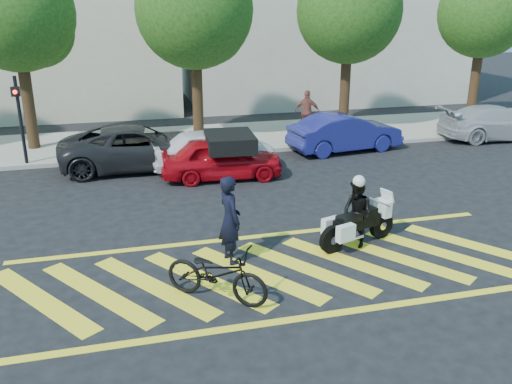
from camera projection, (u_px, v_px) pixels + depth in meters
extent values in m
plane|color=black|center=(283.00, 271.00, 11.85)|extent=(90.00, 90.00, 0.00)
cube|color=#9E998E|center=(199.00, 139.00, 22.78)|extent=(60.00, 5.00, 0.15)
cube|color=yellow|center=(41.00, 300.00, 10.67)|extent=(2.43, 3.21, 0.01)
cube|color=yellow|center=(99.00, 293.00, 10.93)|extent=(2.43, 3.21, 0.01)
cube|color=yellow|center=(154.00, 286.00, 11.19)|extent=(2.43, 3.21, 0.01)
cube|color=yellow|center=(206.00, 280.00, 11.45)|extent=(2.43, 3.21, 0.01)
cube|color=yellow|center=(257.00, 274.00, 11.71)|extent=(2.43, 3.21, 0.01)
cube|color=yellow|center=(305.00, 268.00, 11.96)|extent=(2.43, 3.21, 0.01)
cube|color=yellow|center=(351.00, 262.00, 12.22)|extent=(2.43, 3.21, 0.01)
cube|color=yellow|center=(395.00, 257.00, 12.48)|extent=(2.43, 3.21, 0.01)
cube|color=yellow|center=(437.00, 251.00, 12.74)|extent=(2.43, 3.21, 0.01)
cube|color=yellow|center=(478.00, 246.00, 13.00)|extent=(2.43, 3.21, 0.01)
cube|color=yellow|center=(313.00, 317.00, 10.11)|extent=(12.00, 0.20, 0.01)
cube|color=yellow|center=(261.00, 236.00, 13.58)|extent=(12.00, 0.20, 0.01)
cube|color=beige|center=(12.00, 13.00, 27.48)|extent=(16.00, 8.00, 10.00)
cube|color=beige|center=(326.00, 3.00, 31.31)|extent=(16.00, 8.00, 11.00)
cylinder|color=black|center=(28.00, 100.00, 20.61)|extent=(0.44, 0.44, 4.00)
sphere|color=#174211|center=(16.00, 13.00, 19.56)|extent=(4.20, 4.20, 4.20)
sphere|color=#174211|center=(37.00, 31.00, 20.18)|extent=(2.73, 2.73, 2.73)
cylinder|color=black|center=(197.00, 94.00, 22.14)|extent=(0.44, 0.44, 4.00)
sphere|color=#174211|center=(194.00, 9.00, 21.05)|extent=(4.60, 4.60, 4.60)
sphere|color=#174211|center=(209.00, 27.00, 21.70)|extent=(2.99, 2.99, 2.99)
cylinder|color=black|center=(345.00, 88.00, 23.67)|extent=(0.44, 0.44, 4.00)
sphere|color=#174211|center=(349.00, 10.00, 22.60)|extent=(4.40, 4.40, 4.40)
sphere|color=#174211|center=(358.00, 26.00, 23.24)|extent=(2.86, 2.86, 2.86)
cylinder|color=black|center=(474.00, 82.00, 25.20)|extent=(0.44, 0.44, 4.00)
sphere|color=#174211|center=(484.00, 12.00, 24.17)|extent=(4.00, 4.00, 4.00)
sphere|color=#174211|center=(489.00, 26.00, 24.79)|extent=(2.60, 2.60, 2.60)
cylinder|color=black|center=(21.00, 123.00, 18.73)|extent=(0.12, 0.12, 3.20)
cube|color=black|center=(15.00, 92.00, 18.19)|extent=(0.28, 0.18, 0.32)
sphere|color=#FF260C|center=(15.00, 92.00, 18.09)|extent=(0.14, 0.14, 0.14)
imported|color=black|center=(230.00, 220.00, 11.96)|extent=(0.62, 0.82, 2.02)
imported|color=black|center=(217.00, 274.00, 10.52)|extent=(2.18, 1.90, 1.14)
cylinder|color=black|center=(332.00, 239.00, 12.59)|extent=(0.68, 0.34, 0.67)
cylinder|color=silver|center=(332.00, 239.00, 12.59)|extent=(0.24, 0.22, 0.20)
cylinder|color=black|center=(381.00, 225.00, 13.39)|extent=(0.68, 0.34, 0.67)
cylinder|color=silver|center=(381.00, 225.00, 13.39)|extent=(0.24, 0.22, 0.20)
cube|color=black|center=(357.00, 223.00, 12.88)|extent=(1.28, 0.65, 0.30)
cube|color=black|center=(367.00, 212.00, 12.97)|extent=(0.53, 0.43, 0.22)
cube|color=black|center=(349.00, 218.00, 12.69)|extent=(0.64, 0.50, 0.12)
cube|color=silver|center=(383.00, 208.00, 13.24)|extent=(0.34, 0.47, 0.40)
cube|color=silver|center=(331.00, 225.00, 12.81)|extent=(0.49, 0.32, 0.38)
cube|color=silver|center=(346.00, 233.00, 12.39)|extent=(0.49, 0.32, 0.38)
imported|color=black|center=(357.00, 214.00, 12.82)|extent=(0.84, 0.95, 1.63)
imported|color=#B10812|center=(222.00, 158.00, 17.82)|extent=(4.09, 1.86, 1.36)
imported|color=black|center=(139.00, 147.00, 18.88)|extent=(5.41, 2.50, 1.50)
imported|color=white|center=(214.00, 149.00, 18.70)|extent=(4.32, 1.82, 1.46)
imported|color=navy|center=(345.00, 133.00, 21.09)|extent=(4.63, 2.16, 1.47)
imported|color=#9FA2A7|center=(497.00, 123.00, 22.91)|extent=(5.07, 2.42, 1.43)
imported|color=brown|center=(307.00, 112.00, 23.23)|extent=(1.18, 0.90, 1.86)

